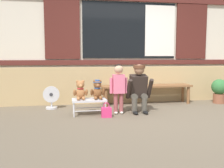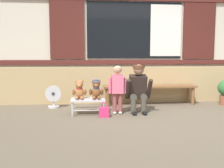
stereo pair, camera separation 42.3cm
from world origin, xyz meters
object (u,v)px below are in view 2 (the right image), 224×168
(child_standing, at_px, (117,83))
(adult_crouching, at_px, (138,89))
(teddy_bear_with_hat, at_px, (96,90))
(floor_fan, at_px, (54,97))
(handbag_on_ground, at_px, (104,112))
(small_display_bench, at_px, (88,100))
(wooden_bench_long, at_px, (150,88))
(teddy_bear_plain, at_px, (79,90))

(child_standing, bearing_deg, adult_crouching, 5.77)
(teddy_bear_with_hat, bearing_deg, floor_fan, 142.97)
(teddy_bear_with_hat, bearing_deg, adult_crouching, 1.68)
(teddy_bear_with_hat, xyz_separation_m, handbag_on_ground, (0.13, -0.26, -0.38))
(small_display_bench, distance_m, teddy_bear_with_hat, 0.26)
(wooden_bench_long, xyz_separation_m, adult_crouching, (-0.43, -0.82, 0.11))
(adult_crouching, bearing_deg, floor_fan, 159.24)
(child_standing, bearing_deg, wooden_bench_long, 45.44)
(wooden_bench_long, height_order, child_standing, child_standing)
(wooden_bench_long, xyz_separation_m, floor_fan, (-2.14, -0.17, -0.13))
(child_standing, bearing_deg, teddy_bear_with_hat, 177.46)
(teddy_bear_plain, bearing_deg, handbag_on_ground, -30.24)
(small_display_bench, height_order, adult_crouching, adult_crouching)
(teddy_bear_with_hat, distance_m, handbag_on_ground, 0.48)
(small_display_bench, height_order, child_standing, child_standing)
(adult_crouching, bearing_deg, teddy_bear_with_hat, -178.32)
(teddy_bear_with_hat, distance_m, floor_fan, 1.14)
(wooden_bench_long, xyz_separation_m, teddy_bear_with_hat, (-1.25, -0.84, 0.10))
(small_display_bench, relative_size, teddy_bear_with_hat, 1.76)
(handbag_on_ground, bearing_deg, teddy_bear_plain, 149.76)
(wooden_bench_long, bearing_deg, floor_fan, -175.57)
(teddy_bear_plain, distance_m, teddy_bear_with_hat, 0.32)
(child_standing, bearing_deg, teddy_bear_plain, 178.64)
(teddy_bear_plain, distance_m, floor_fan, 0.91)
(adult_crouching, height_order, floor_fan, adult_crouching)
(teddy_bear_with_hat, bearing_deg, child_standing, -2.54)
(small_display_bench, height_order, floor_fan, floor_fan)
(adult_crouching, distance_m, floor_fan, 1.85)
(child_standing, xyz_separation_m, handbag_on_ground, (-0.28, -0.24, -0.50))
(floor_fan, bearing_deg, adult_crouching, -20.76)
(teddy_bear_plain, bearing_deg, floor_fan, 130.37)
(teddy_bear_plain, relative_size, child_standing, 0.38)
(child_standing, bearing_deg, handbag_on_ground, -138.41)
(teddy_bear_plain, bearing_deg, teddy_bear_with_hat, 0.13)
(adult_crouching, bearing_deg, small_display_bench, -178.47)
(teddy_bear_plain, height_order, floor_fan, teddy_bear_plain)
(wooden_bench_long, xyz_separation_m, handbag_on_ground, (-1.12, -1.10, -0.28))
(child_standing, xyz_separation_m, adult_crouching, (0.42, 0.04, -0.11))
(teddy_bear_plain, height_order, teddy_bear_with_hat, same)
(adult_crouching, bearing_deg, child_standing, -174.23)
(small_display_bench, bearing_deg, child_standing, -1.61)
(floor_fan, bearing_deg, small_display_bench, -42.67)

